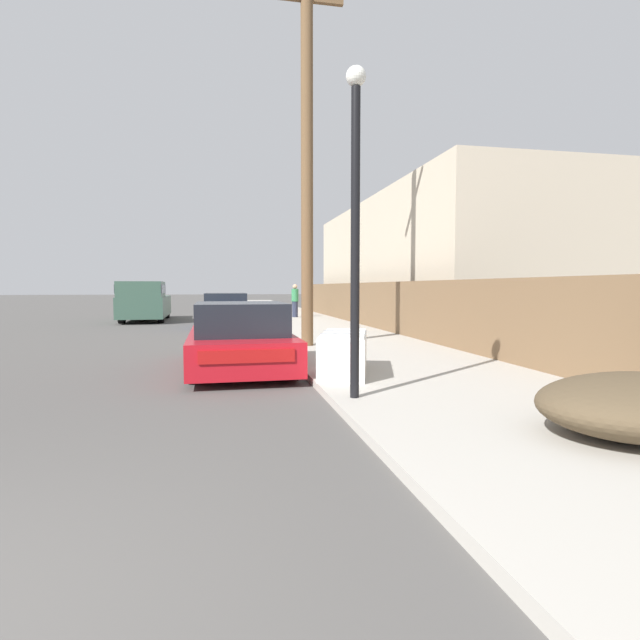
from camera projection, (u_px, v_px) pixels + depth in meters
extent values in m
cube|color=#ADA89E|center=(290.00, 317.00, 25.91)|extent=(4.20, 63.00, 0.12)
cube|color=white|center=(344.00, 354.00, 8.44)|extent=(1.26, 1.97, 0.67)
cube|color=white|center=(344.00, 333.00, 8.41)|extent=(1.21, 1.89, 0.03)
cube|color=#333335|center=(357.00, 329.00, 8.96)|extent=(0.09, 0.20, 0.02)
cube|color=gray|center=(345.00, 331.00, 8.70)|extent=(0.74, 0.29, 0.01)
cube|color=gray|center=(343.00, 334.00, 8.14)|extent=(0.74, 0.29, 0.01)
cube|color=red|center=(240.00, 347.00, 9.65)|extent=(1.94, 4.21, 0.58)
cube|color=black|center=(241.00, 318.00, 9.24)|extent=(1.65, 2.03, 0.58)
cube|color=#B21414|center=(247.00, 356.00, 7.59)|extent=(1.47, 0.05, 0.20)
cylinder|color=black|center=(198.00, 346.00, 10.75)|extent=(0.21, 0.62, 0.62)
cylinder|color=black|center=(274.00, 344.00, 11.09)|extent=(0.21, 0.62, 0.62)
cylinder|color=black|center=(194.00, 365.00, 8.22)|extent=(0.21, 0.62, 0.62)
cylinder|color=black|center=(292.00, 361.00, 8.56)|extent=(0.21, 0.62, 0.62)
cube|color=#2D478C|center=(226.00, 315.00, 20.01)|extent=(1.95, 4.30, 0.67)
cube|color=black|center=(226.00, 300.00, 19.80)|extent=(1.65, 2.42, 0.53)
cube|color=#B21414|center=(226.00, 315.00, 17.89)|extent=(1.45, 0.06, 0.24)
cylinder|color=black|center=(207.00, 317.00, 21.17)|extent=(0.21, 0.65, 0.65)
cylinder|color=black|center=(246.00, 316.00, 21.45)|extent=(0.21, 0.65, 0.65)
cylinder|color=black|center=(204.00, 321.00, 18.58)|extent=(0.21, 0.65, 0.65)
cylinder|color=black|center=(248.00, 321.00, 18.86)|extent=(0.21, 0.65, 0.65)
cube|color=#385647|center=(146.00, 306.00, 23.60)|extent=(2.15, 5.68, 0.93)
cube|color=#385647|center=(142.00, 289.00, 22.04)|extent=(1.93, 2.59, 0.68)
cube|color=black|center=(141.00, 289.00, 22.04)|extent=(1.97, 2.54, 0.38)
cylinder|color=black|center=(161.00, 313.00, 22.11)|extent=(0.29, 0.88, 0.87)
cylinder|color=black|center=(122.00, 314.00, 21.73)|extent=(0.29, 0.88, 0.87)
cylinder|color=black|center=(167.00, 310.00, 25.49)|extent=(0.29, 0.88, 0.87)
cylinder|color=black|center=(133.00, 310.00, 25.12)|extent=(0.29, 0.88, 0.87)
cylinder|color=brown|center=(307.00, 157.00, 12.26)|extent=(0.30, 0.30, 9.33)
cylinder|color=black|center=(355.00, 245.00, 6.50)|extent=(0.12, 0.12, 4.02)
sphere|color=white|center=(356.00, 76.00, 6.36)|extent=(0.26, 0.26, 0.26)
cube|color=brown|center=(368.00, 304.00, 18.81)|extent=(0.08, 30.90, 1.64)
cube|color=beige|center=(429.00, 263.00, 22.19)|extent=(6.00, 17.12, 5.31)
cylinder|color=#282D42|center=(295.00, 309.00, 24.38)|extent=(0.28, 0.28, 0.77)
cylinder|color=#337F4C|center=(295.00, 295.00, 24.34)|extent=(0.34, 0.34, 0.61)
sphere|color=tan|center=(295.00, 287.00, 24.31)|extent=(0.23, 0.23, 0.23)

